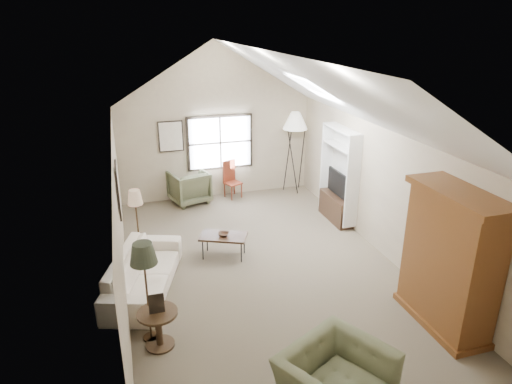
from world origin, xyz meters
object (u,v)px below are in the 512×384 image
object	(u,v)px
armchair_far	(189,187)
side_table	(159,329)
coffee_table	(224,246)
armoire	(450,260)
side_chair	(233,180)
sofa	(144,271)
armchair_near	(335,382)

from	to	relation	value
armchair_far	side_table	world-z (taller)	armchair_far
armchair_far	coffee_table	distance (m)	3.08
armoire	armchair_far	size ratio (longest dim) A/B	2.40
armchair_far	side_chair	world-z (taller)	side_chair
side_chair	sofa	bearing A→B (deg)	-145.75
armoire	coffee_table	bearing A→B (deg)	132.51
armoire	side_chair	bearing A→B (deg)	106.64
armchair_far	coffee_table	size ratio (longest dim) A/B	1.01
sofa	side_table	world-z (taller)	sofa
armchair_far	side_table	distance (m)	5.55
armoire	side_chair	xyz separation A→B (m)	(-1.82, 6.10, -0.61)
armoire	coffee_table	distance (m)	4.20
armchair_near	armchair_far	distance (m)	7.19
sofa	armchair_far	bearing A→B (deg)	-1.90
coffee_table	sofa	bearing A→B (deg)	-155.51
side_chair	side_table	bearing A→B (deg)	-136.28
armchair_near	armchair_far	xyz separation A→B (m)	(-0.63, 7.16, 0.02)
armchair_far	side_table	xyz separation A→B (m)	(-1.29, -5.39, -0.13)
armoire	armchair_far	bearing A→B (deg)	116.05
side_table	sofa	bearing A→B (deg)	93.58
armchair_near	side_table	bearing A→B (deg)	110.28
armoire	side_table	size ratio (longest dim) A/B	3.79
coffee_table	side_chair	size ratio (longest dim) A/B	0.92
sofa	armchair_near	size ratio (longest dim) A/B	1.89
sofa	side_table	size ratio (longest dim) A/B	3.99
armchair_far	side_chair	size ratio (longest dim) A/B	0.93
armoire	side_table	distance (m)	4.40
armchair_near	side_chair	world-z (taller)	side_chair
coffee_table	side_table	distance (m)	2.76
armchair_far	coffee_table	xyz separation A→B (m)	(0.20, -3.07, -0.19)
armchair_near	side_table	world-z (taller)	armchair_near
side_table	armoire	bearing A→B (deg)	-9.41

